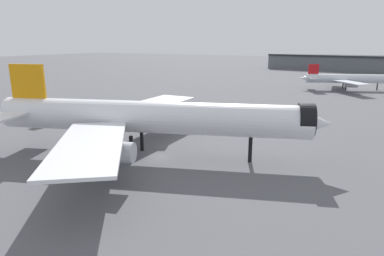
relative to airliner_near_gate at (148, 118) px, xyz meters
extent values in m
plane|color=#56565B|center=(2.15, 0.64, -7.71)|extent=(900.00, 900.00, 0.00)
cylinder|color=white|center=(0.47, 0.17, 0.14)|extent=(57.56, 25.82, 6.04)
cone|color=white|center=(28.22, 10.24, 0.14)|extent=(8.26, 7.83, 5.92)
cone|color=white|center=(-27.28, -9.90, 0.14)|extent=(9.34, 8.07, 5.74)
cylinder|color=black|center=(27.09, 9.83, 0.59)|extent=(4.64, 6.66, 6.10)
cube|color=white|center=(-9.36, 13.95, -0.62)|extent=(10.35, 26.88, 0.48)
cylinder|color=#B7BAC1|center=(-6.94, 11.43, -2.61)|extent=(8.90, 5.94, 3.32)
cube|color=white|center=(1.76, -16.71, -0.62)|extent=(23.79, 26.76, 0.48)
cylinder|color=#B7BAC1|center=(2.01, -13.23, -2.61)|extent=(8.90, 5.94, 3.32)
cube|color=orange|center=(-22.84, -8.29, 4.97)|extent=(6.87, 2.99, 9.66)
cube|color=white|center=(-26.28, -2.28, 0.74)|extent=(8.62, 11.80, 0.36)
cube|color=white|center=(-21.63, -15.11, 0.74)|extent=(8.62, 11.80, 0.36)
cylinder|color=black|center=(18.23, 6.62, -5.29)|extent=(0.72, 0.72, 4.83)
cylinder|color=black|center=(-3.39, 2.14, -5.29)|extent=(0.72, 0.72, 4.83)
cylinder|color=black|center=(-1.23, -3.82, -5.29)|extent=(0.72, 0.72, 4.83)
cylinder|color=silver|center=(24.75, 119.89, -2.49)|extent=(37.23, 18.99, 4.01)
cone|color=silver|center=(6.93, 112.24, -2.49)|extent=(6.30, 5.56, 3.81)
cube|color=silver|center=(17.78, 128.58, -2.99)|extent=(7.77, 17.95, 0.32)
cylinder|color=#B7BAC1|center=(19.46, 127.02, -4.32)|extent=(5.86, 4.17, 2.21)
cube|color=silver|center=(26.24, 108.85, -2.99)|extent=(16.17, 17.22, 0.32)
cylinder|color=#B7BAC1|center=(26.27, 111.14, -4.32)|extent=(5.86, 4.17, 2.21)
cube|color=red|center=(9.78, 113.46, 0.72)|extent=(4.44, 2.20, 6.42)
cube|color=silver|center=(7.30, 117.29, -2.09)|extent=(5.96, 7.79, 0.24)
cube|color=silver|center=(10.84, 109.03, -2.09)|extent=(5.96, 7.79, 0.24)
cylinder|color=black|center=(36.16, 124.78, -6.11)|extent=(0.48, 0.48, 3.21)
cylinder|color=black|center=(22.14, 121.06, -6.11)|extent=(0.48, 0.48, 3.21)
cylinder|color=black|center=(23.80, 117.19, -6.11)|extent=(0.48, 0.48, 3.21)
cube|color=black|center=(-39.62, 7.06, -7.09)|extent=(2.89, 5.72, 0.35)
cube|color=#E5B70C|center=(-39.44, 5.42, -6.11)|extent=(2.53, 2.44, 1.60)
cube|color=#1E2D38|center=(-39.33, 4.44, -5.79)|extent=(1.93, 0.29, 0.80)
cube|color=#E5B70C|center=(-39.73, 8.05, -5.81)|extent=(2.65, 3.53, 2.20)
cylinder|color=black|center=(-38.27, 5.27, -7.26)|extent=(0.38, 0.93, 0.90)
cylinder|color=black|center=(-40.55, 5.02, -7.26)|extent=(0.38, 0.93, 0.90)
cylinder|color=black|center=(-38.69, 9.10, -7.26)|extent=(0.38, 0.93, 0.90)
cylinder|color=black|center=(-40.98, 8.85, -7.26)|extent=(0.38, 0.93, 0.90)
cube|color=black|center=(-32.20, 20.40, -7.21)|extent=(3.24, 1.69, 0.30)
cube|color=#232833|center=(-33.16, 20.42, -6.46)|extent=(1.32, 1.63, 1.20)
cube|color=#1E2D38|center=(-33.74, 20.44, -6.22)|extent=(0.12, 1.35, 0.60)
cube|color=#232833|center=(-31.63, 20.38, -6.61)|extent=(1.96, 1.65, 0.90)
cylinder|color=black|center=(-33.34, 19.63, -7.36)|extent=(0.71, 0.30, 0.70)
cylinder|color=black|center=(-33.30, 21.23, -7.36)|extent=(0.71, 0.30, 0.70)
cylinder|color=black|center=(-31.10, 19.57, -7.36)|extent=(0.71, 0.30, 0.70)
cylinder|color=black|center=(-31.06, 21.17, -7.36)|extent=(0.71, 0.30, 0.70)
cone|color=#F2600C|center=(20.40, 30.75, -7.43)|extent=(0.45, 0.45, 0.57)
camera|label=1|loc=(38.09, -50.75, 14.14)|focal=31.76mm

